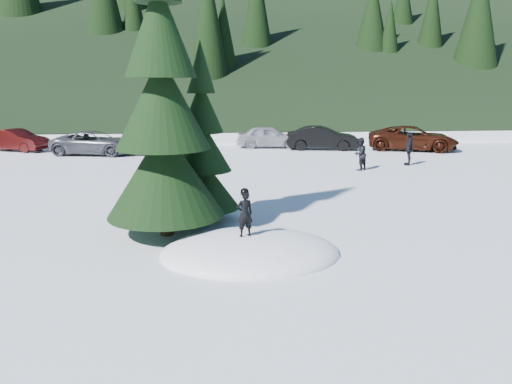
{
  "coord_description": "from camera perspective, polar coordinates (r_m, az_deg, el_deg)",
  "views": [
    {
      "loc": [
        -0.87,
        -11.72,
        4.18
      ],
      "look_at": [
        0.32,
        2.11,
        1.1
      ],
      "focal_mm": 35.0,
      "sensor_mm": 36.0,
      "label": 1
    }
  ],
  "objects": [
    {
      "name": "spruce_tall",
      "position": [
        13.62,
        -10.64,
        8.67
      ],
      "size": [
        3.2,
        3.2,
        8.6
      ],
      "color": "black",
      "rests_on": "ground"
    },
    {
      "name": "car_5",
      "position": [
        31.68,
        7.59,
        6.15
      ],
      "size": [
        4.64,
        2.24,
        1.46
      ],
      "primitive_type": "imported",
      "rotation": [
        0.0,
        0.0,
        1.41
      ],
      "color": "black",
      "rests_on": "ground"
    },
    {
      "name": "adult_1",
      "position": [
        26.61,
        17.09,
        4.77
      ],
      "size": [
        0.79,
        1.08,
        1.7
      ],
      "primitive_type": "imported",
      "rotation": [
        0.0,
        0.0,
        4.29
      ],
      "color": "black",
      "rests_on": "ground"
    },
    {
      "name": "car_3",
      "position": [
        30.45,
        -9.47,
        5.82
      ],
      "size": [
        5.4,
        3.54,
        1.45
      ],
      "primitive_type": "imported",
      "rotation": [
        0.0,
        0.0,
        1.9
      ],
      "color": "black",
      "rests_on": "ground"
    },
    {
      "name": "car_4",
      "position": [
        32.38,
        1.5,
        6.35
      ],
      "size": [
        4.32,
        2.14,
        1.42
      ],
      "primitive_type": "imported",
      "rotation": [
        0.0,
        0.0,
        1.46
      ],
      "color": "#999AA1",
      "rests_on": "ground"
    },
    {
      "name": "car_6",
      "position": [
        32.6,
        17.48,
        5.89
      ],
      "size": [
        5.91,
        4.17,
        1.5
      ],
      "primitive_type": "imported",
      "rotation": [
        0.0,
        0.0,
        1.22
      ],
      "color": "black",
      "rests_on": "ground"
    },
    {
      "name": "child_skier",
      "position": [
        12.11,
        -1.3,
        -2.5
      ],
      "size": [
        0.47,
        0.38,
        1.13
      ],
      "primitive_type": "imported",
      "rotation": [
        0.0,
        0.0,
        3.44
      ],
      "color": "black",
      "rests_on": "snow_mound"
    },
    {
      "name": "adult_0",
      "position": [
        24.5,
        11.79,
        4.28
      ],
      "size": [
        0.97,
        0.94,
        1.57
      ],
      "primitive_type": "imported",
      "rotation": [
        0.0,
        0.0,
        3.82
      ],
      "color": "black",
      "rests_on": "ground"
    },
    {
      "name": "spruce_short",
      "position": [
        15.07,
        -6.14,
        4.51
      ],
      "size": [
        2.2,
        2.2,
        5.37
      ],
      "color": "black",
      "rests_on": "ground"
    },
    {
      "name": "car_1",
      "position": [
        34.15,
        -25.74,
        5.37
      ],
      "size": [
        4.31,
        2.82,
        1.34
      ],
      "primitive_type": "imported",
      "rotation": [
        0.0,
        0.0,
        1.19
      ],
      "color": "black",
      "rests_on": "ground"
    },
    {
      "name": "forest_hillside",
      "position": [
        66.25,
        -4.38,
        19.69
      ],
      "size": [
        200.0,
        60.0,
        25.0
      ],
      "primitive_type": null,
      "color": "black",
      "rests_on": "ground"
    },
    {
      "name": "ground",
      "position": [
        12.48,
        -0.64,
        -7.07
      ],
      "size": [
        200.0,
        200.0,
        0.0
      ],
      "primitive_type": "plane",
      "color": "white",
      "rests_on": "ground"
    },
    {
      "name": "snow_mound",
      "position": [
        12.48,
        -0.64,
        -7.07
      ],
      "size": [
        4.48,
        3.52,
        0.96
      ],
      "primitive_type": "ellipsoid",
      "color": "white",
      "rests_on": "ground"
    },
    {
      "name": "car_2",
      "position": [
        30.71,
        -17.95,
        5.36
      ],
      "size": [
        5.25,
        3.15,
        1.36
      ],
      "primitive_type": "imported",
      "rotation": [
        0.0,
        0.0,
        1.38
      ],
      "color": "#45464C",
      "rests_on": "ground"
    }
  ]
}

